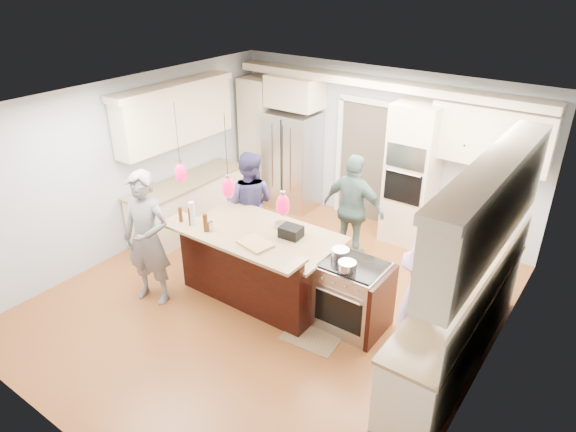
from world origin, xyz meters
name	(u,v)px	position (x,y,z in m)	size (l,w,h in m)	color
ground_plane	(273,299)	(0.00, 0.00, 0.00)	(6.00, 6.00, 0.00)	#A35A2C
room_shell	(271,178)	(0.00, 0.00, 1.82)	(5.54, 6.04, 2.72)	#B2BCC6
refrigerator	(292,160)	(-1.55, 2.64, 0.90)	(0.90, 0.70, 1.80)	#B7B7BC
oven_column	(412,175)	(0.75, 2.67, 1.15)	(0.72, 0.69, 2.30)	beige
back_upper_cabinets	(335,126)	(-0.75, 2.76, 1.67)	(5.30, 0.61, 2.54)	beige
right_counter_run	(468,285)	(2.44, 0.30, 1.06)	(0.64, 3.10, 2.51)	beige
left_cabinets	(184,172)	(-2.44, 0.80, 1.06)	(0.64, 2.30, 2.51)	beige
kitchen_island	(262,262)	(-0.25, 0.07, 0.49)	(2.10, 1.46, 1.12)	black
island_range	(354,296)	(1.16, 0.15, 0.46)	(0.82, 0.71, 0.92)	#B7B7BC
pendant_lights	(228,188)	(-0.25, -0.51, 1.80)	(1.75, 0.15, 1.03)	black
person_bar_end	(147,239)	(-1.36, -0.92, 0.94)	(0.68, 0.45, 1.87)	slate
person_far_left	(249,203)	(-1.10, 0.85, 0.84)	(0.82, 0.64, 1.68)	navy
person_far_right	(353,209)	(0.31, 1.60, 0.85)	(1.00, 0.42, 1.70)	#4D6C69
person_range_side	(423,310)	(2.13, -0.09, 0.81)	(1.05, 0.60, 1.62)	#BC97CB
floor_rug	(322,325)	(0.85, -0.09, 0.01)	(0.69, 1.01, 0.01)	#9A7B54
water_bottle	(192,214)	(-0.89, -0.53, 1.28)	(0.08, 0.08, 0.33)	silver
beer_bottle_a	(180,214)	(-1.08, -0.56, 1.23)	(0.05, 0.05, 0.21)	#4B230D
beer_bottle_b	(205,223)	(-0.63, -0.56, 1.24)	(0.06, 0.06, 0.24)	#4B230D
beer_bottle_c	(191,216)	(-0.91, -0.54, 1.24)	(0.06, 0.06, 0.25)	#4B230D
drink_can	(211,226)	(-0.58, -0.51, 1.19)	(0.07, 0.07, 0.13)	#B7B7BC
cutting_board	(255,244)	(0.10, -0.47, 1.14)	(0.41, 0.29, 0.03)	tan
pot_large	(340,254)	(0.93, 0.16, 0.98)	(0.22, 0.22, 0.13)	#B7B7BC
pot_small	(347,266)	(1.13, -0.03, 0.97)	(0.22, 0.22, 0.11)	#B7B7BC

